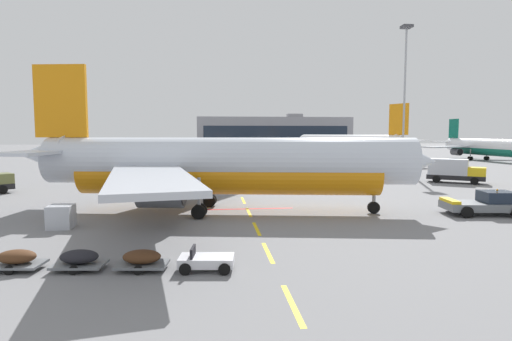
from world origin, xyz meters
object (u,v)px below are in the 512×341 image
object	(u,v)px
airliner_far_center	(348,145)
uld_cargo_container	(61,217)
baggage_train	(111,259)
ground_power_truck	(113,171)
airliner_mid_left	(482,147)
apron_light_mast_far	(405,81)
pushback_tug	(486,203)
catering_truck	(454,170)
airliner_foreground	(222,165)

from	to	relation	value
airliner_far_center	uld_cargo_container	xyz separation A→B (m)	(-40.76, -60.20, -3.17)
airliner_far_center	baggage_train	bearing A→B (deg)	-116.79
ground_power_truck	uld_cargo_container	size ratio (longest dim) A/B	4.52
airliner_far_center	ground_power_truck	world-z (taller)	airliner_far_center
airliner_mid_left	ground_power_truck	distance (m)	86.23
baggage_train	uld_cargo_container	distance (m)	11.00
airliner_far_center	apron_light_mast_far	size ratio (longest dim) A/B	1.30
pushback_tug	ground_power_truck	world-z (taller)	ground_power_truck
airliner_mid_left	catering_truck	distance (m)	53.11
apron_light_mast_far	uld_cargo_container	bearing A→B (deg)	-136.40
ground_power_truck	baggage_train	size ratio (longest dim) A/B	0.63
baggage_train	apron_light_mast_far	xyz separation A→B (m)	(39.68, 52.58, 15.41)
pushback_tug	ground_power_truck	xyz separation A→B (m)	(-34.94, 25.19, 0.74)
airliner_mid_left	ground_power_truck	bearing A→B (deg)	-154.39
airliner_foreground	apron_light_mast_far	size ratio (longest dim) A/B	1.35
airliner_far_center	apron_light_mast_far	world-z (taller)	apron_light_mast_far
ground_power_truck	pushback_tug	bearing A→B (deg)	-35.79
airliner_mid_left	uld_cargo_container	size ratio (longest dim) A/B	18.20
apron_light_mast_far	airliner_mid_left	bearing A→B (deg)	34.70
ground_power_truck	apron_light_mast_far	bearing A→B (deg)	19.08
pushback_tug	catering_truck	world-z (taller)	catering_truck
pushback_tug	apron_light_mast_far	xyz separation A→B (m)	(12.87, 41.72, 15.05)
airliner_mid_left	catering_truck	xyz separation A→B (m)	(-32.80, -41.73, -1.70)
pushback_tug	apron_light_mast_far	bearing A→B (deg)	72.86
pushback_tug	ground_power_truck	size ratio (longest dim) A/B	0.86
pushback_tug	apron_light_mast_far	size ratio (longest dim) A/B	0.25
baggage_train	apron_light_mast_far	size ratio (longest dim) A/B	0.45
uld_cargo_container	apron_light_mast_far	bearing A→B (deg)	43.60
airliner_far_center	pushback_tug	bearing A→B (deg)	-98.11
pushback_tug	uld_cargo_container	world-z (taller)	pushback_tug
uld_cargo_container	airliner_mid_left	bearing A→B (deg)	40.32
airliner_far_center	apron_light_mast_far	xyz separation A→B (m)	(4.49, -17.11, 11.98)
baggage_train	airliner_foreground	bearing A→B (deg)	68.28
airliner_foreground	apron_light_mast_far	bearing A→B (deg)	48.45
apron_light_mast_far	ground_power_truck	bearing A→B (deg)	-160.92
airliner_far_center	ground_power_truck	distance (m)	54.90
catering_truck	uld_cargo_container	world-z (taller)	catering_truck
uld_cargo_container	airliner_far_center	bearing A→B (deg)	55.90
catering_truck	pushback_tug	bearing A→B (deg)	-115.78
baggage_train	apron_light_mast_far	world-z (taller)	apron_light_mast_far
airliner_far_center	apron_light_mast_far	distance (m)	21.37
airliner_mid_left	uld_cargo_container	bearing A→B (deg)	-139.68
pushback_tug	airliner_far_center	xyz separation A→B (m)	(8.38, 58.83, 3.07)
catering_truck	apron_light_mast_far	distance (m)	25.57
catering_truck	ground_power_truck	size ratio (longest dim) A/B	0.97
airliner_far_center	baggage_train	world-z (taller)	airliner_far_center
pushback_tug	baggage_train	size ratio (longest dim) A/B	0.54
pushback_tug	catering_truck	bearing A→B (deg)	64.22
catering_truck	ground_power_truck	world-z (taller)	same
airliner_mid_left	apron_light_mast_far	bearing A→B (deg)	-145.30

